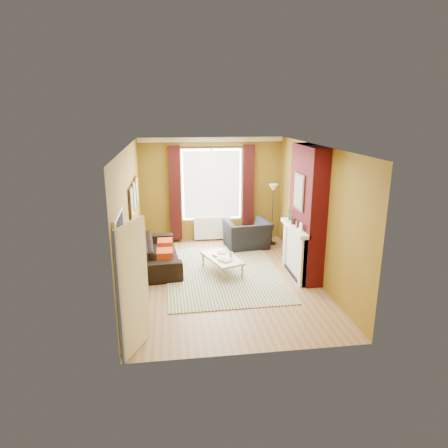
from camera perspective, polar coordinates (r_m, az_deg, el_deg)
The scene contains 12 objects.
ground at distance 8.61m, azimuth 0.23°, elevation -7.83°, with size 5.50×5.50×0.00m, color olive.
room_walls at distance 8.53m, azimuth 4.22°, elevation 1.73°, with size 3.82×5.54×2.83m.
striped_rug at distance 8.89m, azimuth -0.20°, elevation -6.99°, with size 2.51×3.44×0.02m.
sofa at distance 9.33m, azimuth -9.30°, elevation -4.02°, with size 2.20×0.86×0.64m, color black.
armchair at distance 10.42m, azimuth 3.33°, elevation -1.45°, with size 1.11×0.97×0.72m, color black.
coffee_table at distance 8.78m, azimuth -0.29°, elevation -4.99°, with size 0.91×1.25×0.38m.
wicker_stool at distance 10.87m, azimuth 2.17°, elevation -1.62°, with size 0.31×0.31×0.38m.
floor_lamp at distance 10.52m, azimuth 7.02°, elevation 3.83°, with size 0.29×0.29×1.63m.
book_a at distance 8.49m, azimuth -0.35°, elevation -5.35°, with size 0.20×0.27×0.03m, color #999999.
book_b at distance 9.08m, azimuth -0.78°, elevation -3.94°, with size 0.19×0.25×0.02m, color #999999.
mug at distance 8.82m, azimuth 0.99°, elevation -4.32°, with size 0.10×0.10×0.09m, color #999999.
tv_remote at distance 8.80m, azimuth -1.32°, elevation -4.60°, with size 0.11×0.15×0.02m.
Camera 1 is at (-1.10, -7.80, 3.48)m, focal length 32.00 mm.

